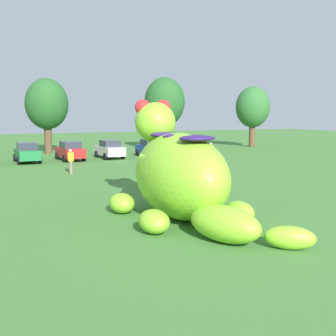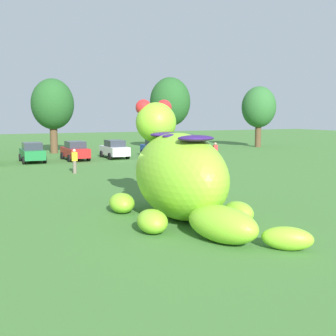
# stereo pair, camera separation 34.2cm
# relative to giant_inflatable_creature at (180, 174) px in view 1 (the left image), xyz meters

# --- Properties ---
(ground_plane) EXTENTS (160.00, 160.00, 0.00)m
(ground_plane) POSITION_rel_giant_inflatable_creature_xyz_m (-0.04, 0.55, -1.74)
(ground_plane) COLOR #427533
(giant_inflatable_creature) EXTENTS (4.85, 9.30, 4.75)m
(giant_inflatable_creature) POSITION_rel_giant_inflatable_creature_xyz_m (0.00, 0.00, 0.00)
(giant_inflatable_creature) COLOR #8CD12D
(giant_inflatable_creature) RESTS_ON ground
(car_green) EXTENTS (1.96, 4.11, 1.72)m
(car_green) POSITION_rel_giant_inflatable_creature_xyz_m (-2.81, 22.64, -0.88)
(car_green) COLOR #1E7238
(car_green) RESTS_ON ground
(car_red) EXTENTS (2.09, 4.18, 1.72)m
(car_red) POSITION_rel_giant_inflatable_creature_xyz_m (0.92, 22.73, -0.88)
(car_red) COLOR red
(car_red) RESTS_ON ground
(car_white) EXTENTS (2.00, 4.13, 1.72)m
(car_white) POSITION_rel_giant_inflatable_creature_xyz_m (4.67, 22.87, -0.88)
(car_white) COLOR white
(car_white) RESTS_ON ground
(car_blue) EXTENTS (2.08, 4.17, 1.72)m
(car_blue) POSITION_rel_giant_inflatable_creature_xyz_m (8.69, 22.46, -0.88)
(car_blue) COLOR #2347B7
(car_blue) RESTS_ON ground
(tree_mid_left) EXTENTS (4.44, 4.44, 7.88)m
(tree_mid_left) POSITION_rel_giant_inflatable_creature_xyz_m (0.40, 30.55, 3.42)
(tree_mid_left) COLOR brown
(tree_mid_left) RESTS_ON ground
(tree_centre_left) EXTENTS (4.77, 4.77, 8.47)m
(tree_centre_left) POSITION_rel_giant_inflatable_creature_xyz_m (13.88, 29.94, 3.80)
(tree_centre_left) COLOR brown
(tree_centre_left) RESTS_ON ground
(tree_centre) EXTENTS (4.32, 4.32, 7.67)m
(tree_centre) POSITION_rel_giant_inflatable_creature_xyz_m (25.61, 28.38, 3.28)
(tree_centre) COLOR brown
(tree_centre) RESTS_ON ground
(spectator_near_inflatable) EXTENTS (0.38, 0.26, 1.71)m
(spectator_near_inflatable) POSITION_rel_giant_inflatable_creature_xyz_m (11.52, 15.92, -0.88)
(spectator_near_inflatable) COLOR black
(spectator_near_inflatable) RESTS_ON ground
(spectator_mid_field) EXTENTS (0.38, 0.26, 1.71)m
(spectator_mid_field) POSITION_rel_giant_inflatable_creature_xyz_m (-1.00, 14.24, -0.88)
(spectator_mid_field) COLOR #726656
(spectator_mid_field) RESTS_ON ground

